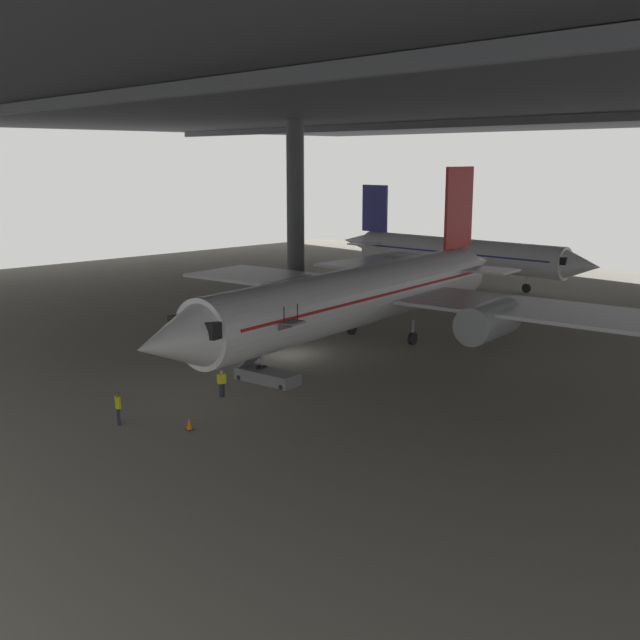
{
  "coord_description": "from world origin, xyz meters",
  "views": [
    {
      "loc": [
        38.05,
        -32.96,
        12.98
      ],
      "look_at": [
        2.13,
        0.56,
        2.69
      ],
      "focal_mm": 43.33,
      "sensor_mm": 36.0,
      "label": 1
    }
  ],
  "objects": [
    {
      "name": "ground_plane",
      "position": [
        0.0,
        0.0,
        0.0
      ],
      "size": [
        110.0,
        110.0,
        0.0
      ],
      "primitive_type": "plane",
      "color": "gray"
    },
    {
      "name": "hangar_structure",
      "position": [
        -0.07,
        13.74,
        17.32
      ],
      "size": [
        121.0,
        99.0,
        17.95
      ],
      "color": "#4C4F54",
      "rests_on": "ground_plane"
    },
    {
      "name": "airplane_main",
      "position": [
        1.28,
        5.57,
        3.61
      ],
      "size": [
        38.86,
        39.82,
        12.34
      ],
      "color": "white",
      "rests_on": "ground_plane"
    },
    {
      "name": "boarding_stairs",
      "position": [
        3.78,
        -5.18,
        0.75
      ],
      "size": [
        4.55,
        2.15,
        4.84
      ],
      "color": "slate",
      "rests_on": "ground_plane"
    },
    {
      "name": "crew_worker_near_nose",
      "position": [
        4.5,
        -15.36,
        0.97
      ],
      "size": [
        0.53,
        0.32,
        1.7
      ],
      "color": "#232838",
      "rests_on": "ground_plane"
    },
    {
      "name": "crew_worker_by_stairs",
      "position": [
        4.31,
        -8.92,
        0.88
      ],
      "size": [
        0.29,
        0.54,
        1.55
      ],
      "color": "#232838",
      "rests_on": "ground_plane"
    },
    {
      "name": "airplane_distant",
      "position": [
        -11.64,
        32.71,
        3.19
      ],
      "size": [
        31.43,
        30.38,
        10.06
      ],
      "color": "white",
      "rests_on": "ground_plane"
    },
    {
      "name": "traffic_cone_orange",
      "position": [
        7.52,
        -13.2,
        0.29
      ],
      "size": [
        0.36,
        0.36,
        0.6
      ],
      "color": "black",
      "rests_on": "ground_plane"
    },
    {
      "name": "baggage_tug",
      "position": [
        4.61,
        16.46,
        0.53
      ],
      "size": [
        1.58,
        2.36,
        0.9
      ],
      "color": "yellow",
      "rests_on": "ground_plane"
    }
  ]
}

